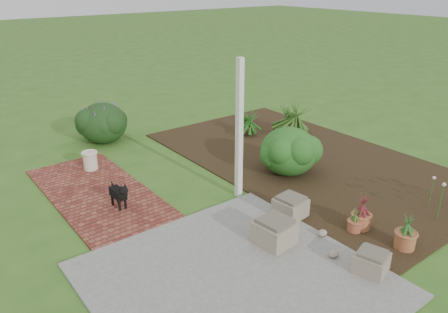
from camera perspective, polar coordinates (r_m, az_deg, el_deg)
ground at (r=7.75m, az=0.63°, el=-6.03°), size 80.00×80.00×0.00m
concrete_patio at (r=5.94m, az=1.58°, el=-15.81°), size 3.50×3.50×0.04m
brick_path at (r=8.39m, az=-16.18°, el=-4.52°), size 1.60×3.50×0.04m
garden_bed at (r=9.64m, az=10.55°, el=-0.40°), size 4.00×7.00×0.03m
veranda_post at (r=7.49m, az=2.01°, el=3.37°), size 0.10×0.10×2.50m
stone_trough_near at (r=6.29m, az=18.69°, el=-13.04°), size 0.49×0.49×0.26m
stone_trough_mid at (r=6.56m, az=6.61°, el=-9.84°), size 0.56×0.56×0.34m
stone_trough_far at (r=7.29m, az=8.65°, el=-6.60°), size 0.50×0.50×0.30m
black_dog at (r=7.60m, az=-13.53°, el=-4.67°), size 0.18×0.54×0.46m
cream_ceramic_urn at (r=9.29m, az=-17.07°, el=-0.53°), size 0.31×0.31×0.37m
evergreen_shrub at (r=8.75m, az=8.45°, el=0.85°), size 1.31×1.31×0.96m
agapanthus_clump_back at (r=10.92m, az=8.92°, el=5.41°), size 1.14×1.14×1.03m
agapanthus_clump_front at (r=10.86m, az=3.11°, el=4.76°), size 1.09×1.09×0.74m
terracotta_pot_bronze at (r=7.24m, az=17.43°, el=-8.02°), size 0.36×0.36×0.24m
terracotta_pot_small_left at (r=7.15m, az=16.68°, el=-8.62°), size 0.26×0.26×0.18m
terracotta_pot_small_right at (r=6.97m, az=22.57°, el=-10.03°), size 0.39×0.39×0.25m
purple_flowering_bush at (r=10.82m, az=-15.58°, el=4.36°), size 1.32×1.32×0.97m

